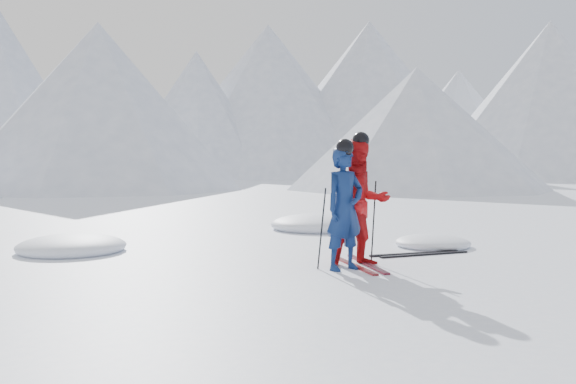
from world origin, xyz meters
name	(u,v)px	position (x,y,z in m)	size (l,w,h in m)	color
ground	(406,259)	(0.00, 0.00, 0.00)	(160.00, 160.00, 0.00)	white
mountain_range	(233,90)	(5.71, 35.31, 6.72)	(106.15, 62.94, 15.53)	#B2BCD1
skier_blue	(345,208)	(-1.35, -0.57, 0.91)	(0.66, 0.43, 1.81)	navy
skier_red	(360,203)	(-0.97, -0.31, 0.97)	(0.94, 0.73, 1.93)	#B40E11
pole_blue_left	(322,228)	(-1.65, -0.42, 0.60)	(0.02, 0.02, 1.21)	black
pole_blue_right	(353,226)	(-1.10, -0.32, 0.60)	(0.02, 0.02, 1.21)	black
pole_red_left	(336,223)	(-1.27, -0.06, 0.64)	(0.02, 0.02, 1.29)	black
pole_red_right	(374,222)	(-0.67, -0.16, 0.64)	(0.02, 0.02, 1.29)	black
ski_worn_left	(353,265)	(-1.09, -0.31, 0.01)	(0.09, 1.70, 0.03)	black
ski_worn_right	(367,264)	(-0.85, -0.31, 0.01)	(0.09, 1.70, 0.03)	black
ski_loose_a	(415,253)	(0.39, 0.37, 0.01)	(0.09, 1.70, 0.03)	black
ski_loose_b	(424,254)	(0.49, 0.22, 0.01)	(0.09, 1.70, 0.03)	black
snow_lumps	(281,239)	(-1.14, 3.06, 0.00)	(10.23, 6.89, 0.48)	white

